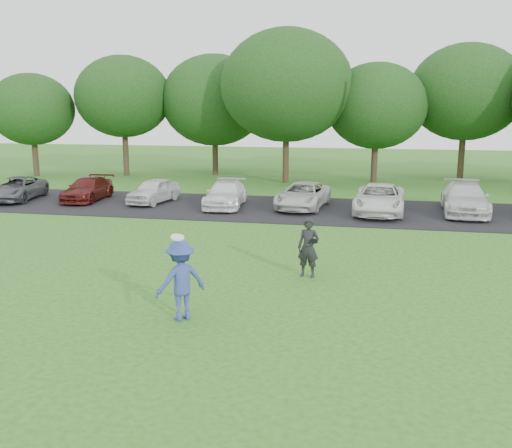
% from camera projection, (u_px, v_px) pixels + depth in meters
% --- Properties ---
extents(ground, '(100.00, 100.00, 0.00)m').
position_uv_depth(ground, '(222.00, 318.00, 11.95)').
color(ground, '#27671D').
rests_on(ground, ground).
extents(parking_lot, '(32.00, 6.50, 0.03)m').
position_uv_depth(parking_lot, '(301.00, 209.00, 24.41)').
color(parking_lot, black).
rests_on(parking_lot, ground).
extents(frisbee_player, '(1.22, 1.19, 1.86)m').
position_uv_depth(frisbee_player, '(181.00, 280.00, 11.73)').
color(frisbee_player, '#354796').
rests_on(frisbee_player, ground).
extents(camera_bystander, '(0.62, 0.47, 1.55)m').
position_uv_depth(camera_bystander, '(308.00, 248.00, 14.68)').
color(camera_bystander, black).
rests_on(camera_bystander, ground).
extents(parked_cars, '(28.76, 4.99, 1.24)m').
position_uv_depth(parked_cars, '(297.00, 196.00, 24.34)').
color(parked_cars, '#525459').
rests_on(parked_cars, parking_lot).
extents(tree_row, '(42.39, 9.85, 8.64)m').
position_uv_depth(tree_row, '(350.00, 96.00, 32.47)').
color(tree_row, '#38281C').
rests_on(tree_row, ground).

